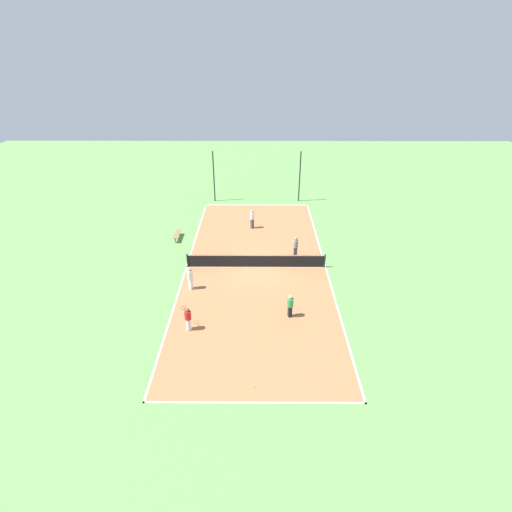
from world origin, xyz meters
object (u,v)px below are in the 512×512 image
object	(u,v)px
player_baseline_gray	(296,246)
tennis_ball_left_sideline	(301,217)
bench	(177,234)
fence_post_back_right	(300,177)
tennis_net	(256,261)
player_near_white	(252,218)
player_far_green	(290,305)
player_far_white	(190,277)
tennis_ball_midcourt	(254,386)
player_coach_red	(188,317)
tennis_ball_right_alley	(296,280)
fence_post_back_left	(214,177)

from	to	relation	value
player_baseline_gray	tennis_ball_left_sideline	distance (m)	7.70
bench	fence_post_back_right	distance (m)	13.81
tennis_net	bench	distance (m)	7.88
player_near_white	tennis_net	bearing A→B (deg)	-121.58
player_near_white	player_far_green	world-z (taller)	player_near_white
fence_post_back_right	player_far_green	bearing A→B (deg)	-96.56
player_far_white	tennis_ball_midcourt	size ratio (longest dim) A/B	22.98
tennis_net	player_coach_red	distance (m)	7.86
player_near_white	player_far_green	size ratio (longest dim) A/B	1.12
player_far_white	fence_post_back_right	distance (m)	18.16
player_far_white	tennis_ball_right_alley	xyz separation A→B (m)	(6.88, 0.96, -0.85)
tennis_ball_right_alley	fence_post_back_left	distance (m)	16.74
tennis_net	player_baseline_gray	xyz separation A→B (m)	(2.89, 1.51, 0.39)
tennis_ball_right_alley	fence_post_back_left	world-z (taller)	fence_post_back_left
tennis_net	tennis_ball_midcourt	bearing A→B (deg)	-90.16
player_far_green	player_far_white	bearing A→B (deg)	-129.27
player_coach_red	player_baseline_gray	bearing A→B (deg)	-69.51
bench	player_far_white	distance (m)	7.75
tennis_net	player_far_white	world-z (taller)	player_far_white
player_near_white	player_coach_red	xyz separation A→B (m)	(-3.33, -13.59, -0.12)
tennis_ball_left_sideline	tennis_ball_right_alley	distance (m)	11.02
player_baseline_gray	tennis_ball_left_sideline	world-z (taller)	player_baseline_gray
bench	tennis_ball_left_sideline	world-z (taller)	bench
player_coach_red	bench	bearing A→B (deg)	-18.38
player_baseline_gray	tennis_ball_left_sideline	size ratio (longest dim) A/B	23.41
player_coach_red	tennis_ball_left_sideline	world-z (taller)	player_coach_red
bench	tennis_ball_right_alley	bearing A→B (deg)	-125.35
player_near_white	fence_post_back_left	xyz separation A→B (m)	(-3.81, 6.57, 1.53)
tennis_net	fence_post_back_left	world-z (taller)	fence_post_back_left
player_near_white	player_coach_red	bearing A→B (deg)	-138.45
player_coach_red	tennis_ball_midcourt	distance (m)	5.60
tennis_ball_right_alley	fence_post_back_left	bearing A→B (deg)	114.47
player_coach_red	player_far_white	world-z (taller)	player_far_white
bench	fence_post_back_right	xyz separation A→B (m)	(10.57, 8.63, 2.09)
bench	tennis_ball_midcourt	xyz separation A→B (m)	(6.37, -15.70, -0.34)
player_far_green	fence_post_back_left	distance (m)	20.00
player_near_white	tennis_ball_right_alley	xyz separation A→B (m)	(3.05, -8.51, -0.89)
fence_post_back_left	fence_post_back_right	xyz separation A→B (m)	(8.35, 0.00, 0.00)
player_near_white	player_far_white	size ratio (longest dim) A/B	1.04
player_near_white	player_far_white	bearing A→B (deg)	-146.67
player_far_green	fence_post_back_left	xyz separation A→B (m)	(-6.17, 18.95, 1.64)
player_coach_red	fence_post_back_right	distance (m)	21.70
tennis_ball_right_alley	fence_post_back_left	xyz separation A→B (m)	(-6.86, 15.08, 2.42)
tennis_net	fence_post_back_left	distance (m)	14.00
bench	player_baseline_gray	size ratio (longest dim) A/B	1.13
bench	player_far_green	size ratio (longest dim) A/B	1.24
tennis_ball_left_sideline	tennis_ball_right_alley	bearing A→B (deg)	-96.89
bench	fence_post_back_left	world-z (taller)	fence_post_back_left
player_coach_red	fence_post_back_left	distance (m)	20.23
player_near_white	player_far_green	distance (m)	12.61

